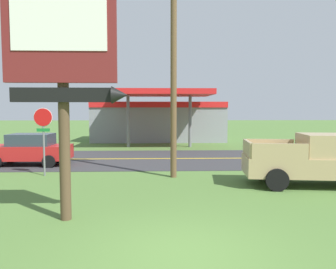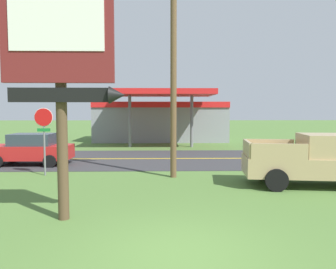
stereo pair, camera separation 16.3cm
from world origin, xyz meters
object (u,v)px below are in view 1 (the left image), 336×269
at_px(utility_pole, 174,60).
at_px(car_red_near_lane, 29,149).
at_px(pickup_tan_parked_on_lawn, 317,160).
at_px(motel_sign, 64,60).
at_px(gas_station, 159,120).
at_px(stop_sign, 43,129).

xyz_separation_m(utility_pole, car_red_near_lane, (-7.30, 3.36, -4.12)).
relative_size(pickup_tan_parked_on_lawn, car_red_near_lane, 1.29).
bearing_deg(pickup_tan_parked_on_lawn, motel_sign, -155.85).
distance_m(motel_sign, gas_station, 23.22).
relative_size(stop_sign, gas_station, 0.25).
bearing_deg(motel_sign, pickup_tan_parked_on_lawn, 24.15).
relative_size(utility_pole, car_red_near_lane, 2.20).
bearing_deg(motel_sign, gas_station, 83.68).
relative_size(motel_sign, gas_station, 0.51).
height_order(stop_sign, pickup_tan_parked_on_lawn, stop_sign).
distance_m(pickup_tan_parked_on_lawn, car_red_near_lane, 13.63).
distance_m(utility_pole, gas_station, 17.68).
xyz_separation_m(gas_station, car_red_near_lane, (-6.81, -14.06, -1.11)).
distance_m(stop_sign, car_red_near_lane, 3.52).
distance_m(gas_station, pickup_tan_parked_on_lawn, 20.12).
bearing_deg(car_red_near_lane, pickup_tan_parked_on_lawn, -22.31).
bearing_deg(utility_pole, stop_sign, 174.80).
bearing_deg(utility_pole, motel_sign, -118.62).
height_order(utility_pole, gas_station, utility_pole).
height_order(gas_station, car_red_near_lane, gas_station).
height_order(motel_sign, gas_station, motel_sign).
xyz_separation_m(stop_sign, gas_station, (5.12, 16.91, -0.08)).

